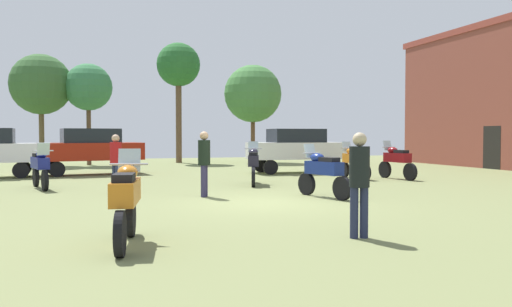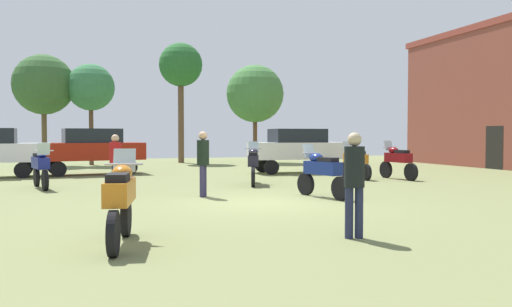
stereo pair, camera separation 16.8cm
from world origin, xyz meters
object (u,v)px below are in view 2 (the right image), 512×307
object	(u,v)px
tree_5	(91,88)
person_2	(115,159)
car_1	(297,147)
motorcycle_8	(398,160)
person_3	(203,158)
tree_6	(255,94)
motorcycle_2	(355,161)
motorcycle_6	(253,164)
motorcycle_7	(120,199)
tree_1	(181,67)
motorcycle_1	(322,171)
car_3	(92,148)
tree_2	(44,85)
person_1	(354,176)
motorcycle_9	(41,166)

from	to	relation	value
tree_5	person_2	bearing A→B (deg)	-86.59
tree_5	car_1	bearing A→B (deg)	-45.07
car_1	tree_5	distance (m)	13.28
motorcycle_8	person_3	distance (m)	9.01
person_3	tree_6	xyz separation A→B (m)	(6.61, 17.01, 3.23)
motorcycle_2	motorcycle_6	world-z (taller)	motorcycle_6
motorcycle_7	car_1	bearing A→B (deg)	68.17
person_2	tree_1	xyz separation A→B (m)	(4.40, 16.25, 4.94)
motorcycle_7	car_1	size ratio (longest dim) A/B	0.50
car_1	tree_1	distance (m)	11.82
motorcycle_1	car_3	world-z (taller)	car_3
motorcycle_7	tree_2	size ratio (longest dim) A/B	0.34
tree_1	motorcycle_2	bearing A→B (deg)	-70.97
car_1	person_3	distance (m)	9.79
motorcycle_2	car_3	xyz separation A→B (m)	(-9.93, 5.30, 0.45)
person_2	tree_5	size ratio (longest dim) A/B	0.30
tree_2	person_2	bearing A→B (deg)	-77.50
motorcycle_6	motorcycle_7	distance (m)	10.04
tree_6	tree_1	bearing A→B (deg)	168.17
tree_5	tree_1	bearing A→B (deg)	10.75
person_1	person_3	world-z (taller)	person_3
motorcycle_2	tree_2	world-z (taller)	tree_2
car_3	motorcycle_7	bearing A→B (deg)	173.10
person_3	tree_5	distance (m)	17.58
car_3	person_2	distance (m)	7.75
motorcycle_1	motorcycle_2	xyz separation A→B (m)	(3.76, 5.25, -0.00)
tree_1	motorcycle_8	bearing A→B (deg)	-66.75
person_3	tree_1	distance (m)	18.73
motorcycle_2	person_2	world-z (taller)	person_2
motorcycle_2	person_3	distance (m)	8.01
person_3	tree_6	distance (m)	18.54
motorcycle_6	tree_6	size ratio (longest dim) A/B	0.35
motorcycle_7	person_1	world-z (taller)	person_1
motorcycle_8	car_3	bearing A→B (deg)	144.88
motorcycle_7	tree_6	world-z (taller)	tree_6
motorcycle_2	tree_6	distance (m)	13.38
motorcycle_6	motorcycle_8	bearing A→B (deg)	21.59
motorcycle_1	motorcycle_9	size ratio (longest dim) A/B	0.92
motorcycle_7	car_1	xyz separation A→B (m)	(8.32, 13.74, 0.44)
car_1	tree_5	world-z (taller)	tree_5
motorcycle_7	tree_5	size ratio (longest dim) A/B	0.37
person_1	tree_2	size ratio (longest dim) A/B	0.28
car_3	tree_2	size ratio (longest dim) A/B	0.72
motorcycle_2	tree_2	distance (m)	18.60
tree_1	person_1	bearing A→B (deg)	-91.84
motorcycle_9	person_2	bearing A→B (deg)	124.11
person_2	tree_6	bearing A→B (deg)	123.42
motorcycle_2	tree_1	xyz separation A→B (m)	(-4.77, 13.84, 5.24)
motorcycle_8	car_1	distance (m)	5.07
person_2	tree_1	size ratio (longest dim) A/B	0.23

